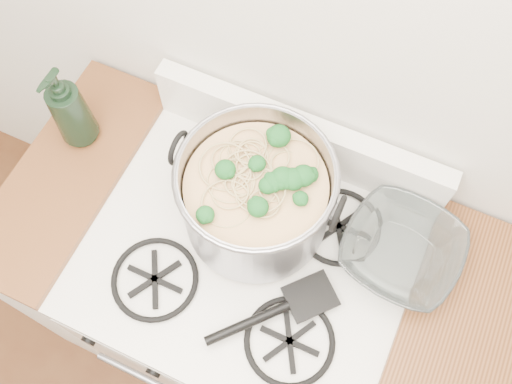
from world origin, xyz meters
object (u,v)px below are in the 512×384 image
object	(u,v)px
gas_range	(250,303)
stock_pot	(256,197)
spatula	(311,295)
glass_bowl	(400,253)
bottle	(68,107)

from	to	relation	value
gas_range	stock_pot	xyz separation A→B (m)	(-0.02, 0.09, 0.60)
spatula	glass_bowl	size ratio (longest dim) A/B	2.88
gas_range	stock_pot	world-z (taller)	stock_pot
spatula	stock_pot	bearing A→B (deg)	-171.92
spatula	bottle	distance (m)	0.72
spatula	glass_bowl	distance (m)	0.23
stock_pot	spatula	bearing A→B (deg)	-33.62
gas_range	spatula	distance (m)	0.53
bottle	spatula	bearing A→B (deg)	-9.50
stock_pot	spatula	distance (m)	0.25
stock_pot	bottle	xyz separation A→B (m)	(-0.50, 0.02, 0.02)
stock_pot	gas_range	bearing A→B (deg)	-77.29
gas_range	glass_bowl	xyz separation A→B (m)	(0.32, 0.14, 0.50)
stock_pot	spatula	xyz separation A→B (m)	(0.19, -0.13, -0.10)
spatula	bottle	bearing A→B (deg)	-150.49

